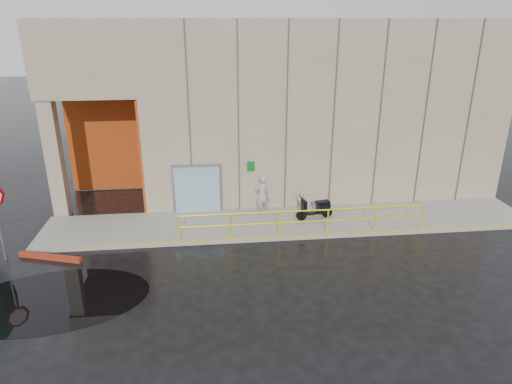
% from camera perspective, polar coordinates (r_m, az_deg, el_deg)
% --- Properties ---
extents(ground, '(120.00, 120.00, 0.00)m').
position_cam_1_polar(ground, '(14.82, -8.12, -11.97)').
color(ground, black).
rests_on(ground, ground).
extents(sidewalk, '(20.00, 3.00, 0.15)m').
position_cam_1_polar(sidewalk, '(19.01, 4.32, -3.78)').
color(sidewalk, gray).
rests_on(sidewalk, ground).
extents(building, '(20.00, 10.17, 8.00)m').
position_cam_1_polar(building, '(24.16, 4.38, 11.80)').
color(building, gray).
rests_on(building, ground).
extents(guardrail, '(9.56, 0.06, 1.03)m').
position_cam_1_polar(guardrail, '(17.60, 5.97, -3.77)').
color(guardrail, yellow).
rests_on(guardrail, sidewalk).
extents(person, '(0.74, 0.61, 1.75)m').
position_cam_1_polar(person, '(19.21, 0.78, -0.38)').
color(person, '#9F9FA4').
rests_on(person, sidewalk).
extents(scooter, '(1.62, 0.74, 1.23)m').
position_cam_1_polar(scooter, '(18.98, 7.44, -1.39)').
color(scooter, black).
rests_on(scooter, sidewalk).
extents(red_curb, '(2.34, 0.92, 0.18)m').
position_cam_1_polar(red_curb, '(17.84, -24.34, -7.41)').
color(red_curb, maroon).
rests_on(red_curb, ground).
extents(puddle, '(6.11, 4.19, 0.01)m').
position_cam_1_polar(puddle, '(15.48, -24.05, -12.21)').
color(puddle, black).
rests_on(puddle, ground).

